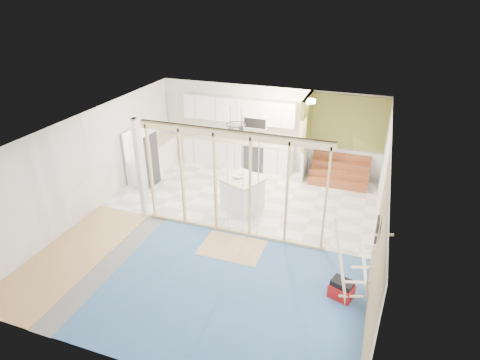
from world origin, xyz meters
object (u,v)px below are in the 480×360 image
(fridge, at_px, (142,159))
(ladder, at_px, (356,266))
(toolbox, at_px, (341,290))
(island, at_px, (243,194))

(fridge, bearing_deg, ladder, -23.03)
(fridge, relative_size, toolbox, 3.20)
(island, relative_size, toolbox, 2.40)
(island, height_order, ladder, ladder)
(toolbox, bearing_deg, ladder, -27.57)
(fridge, height_order, toolbox, fridge)
(fridge, relative_size, ladder, 0.88)
(fridge, height_order, ladder, ladder)
(fridge, distance_m, toolbox, 6.78)
(toolbox, bearing_deg, fridge, 172.29)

